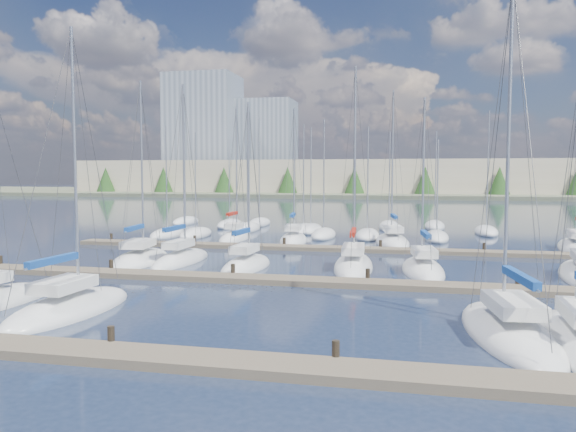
% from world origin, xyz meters
% --- Properties ---
extents(ground, '(400.00, 400.00, 0.00)m').
position_xyz_m(ground, '(0.00, 60.00, 0.00)').
color(ground, '#232F47').
rests_on(ground, ground).
extents(dock_near, '(44.00, 1.93, 1.10)m').
position_xyz_m(dock_near, '(0.00, 2.01, 0.15)').
color(dock_near, '#6B5E4C').
rests_on(dock_near, ground).
extents(dock_mid, '(44.00, 1.93, 1.10)m').
position_xyz_m(dock_mid, '(0.00, 16.01, 0.15)').
color(dock_mid, '#6B5E4C').
rests_on(dock_mid, ground).
extents(dock_far, '(44.00, 1.93, 1.10)m').
position_xyz_m(dock_far, '(0.00, 30.01, 0.15)').
color(dock_far, '#6B5E4C').
rests_on(dock_far, ground).
extents(sailboat_p, '(4.05, 8.84, 14.36)m').
position_xyz_m(sailboat_p, '(4.79, 35.73, 0.18)').
color(sailboat_p, white).
rests_on(sailboat_p, ground).
extents(sailboat_o, '(3.20, 6.97, 12.85)m').
position_xyz_m(sailboat_o, '(-4.07, 35.04, 0.19)').
color(sailboat_o, white).
rests_on(sailboat_o, ground).
extents(sailboat_e, '(4.04, 9.41, 14.34)m').
position_xyz_m(sailboat_e, '(10.05, 7.58, 0.18)').
color(sailboat_e, white).
rests_on(sailboat_e, ground).
extents(sailboat_h, '(4.03, 8.35, 13.49)m').
position_xyz_m(sailboat_h, '(-12.29, 21.37, 0.18)').
color(sailboat_h, white).
rests_on(sailboat_h, ground).
extents(sailboat_k, '(3.09, 9.43, 14.01)m').
position_xyz_m(sailboat_k, '(2.70, 21.86, 0.19)').
color(sailboat_k, white).
rests_on(sailboat_k, ground).
extents(sailboat_c, '(3.48, 8.26, 13.51)m').
position_xyz_m(sailboat_c, '(-8.61, 7.37, 0.18)').
color(sailboat_c, white).
rests_on(sailboat_c, ground).
extents(sailboat_l, '(3.30, 7.87, 11.76)m').
position_xyz_m(sailboat_l, '(7.15, 21.29, 0.18)').
color(sailboat_l, white).
rests_on(sailboat_l, ground).
extents(sailboat_n, '(2.23, 7.23, 13.20)m').
position_xyz_m(sailboat_n, '(-9.82, 35.60, 0.20)').
color(sailboat_n, white).
rests_on(sailboat_n, ground).
extents(sailboat_i, '(2.50, 8.07, 13.21)m').
position_xyz_m(sailboat_i, '(-9.37, 21.73, 0.19)').
color(sailboat_i, white).
rests_on(sailboat_i, ground).
extents(sailboat_j, '(2.81, 6.88, 11.63)m').
position_xyz_m(sailboat_j, '(-4.19, 20.31, 0.19)').
color(sailboat_j, white).
rests_on(sailboat_j, ground).
extents(distant_boats, '(36.93, 20.75, 13.30)m').
position_xyz_m(distant_boats, '(-4.34, 43.76, 0.29)').
color(distant_boats, '#9EA0A5').
rests_on(distant_boats, ground).
extents(shoreline, '(400.00, 60.00, 38.00)m').
position_xyz_m(shoreline, '(-13.29, 149.77, 7.44)').
color(shoreline, '#666B51').
rests_on(shoreline, ground).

